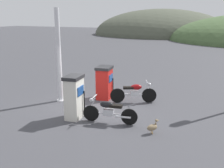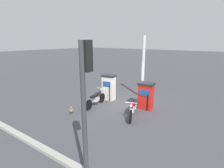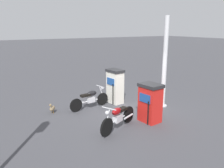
{
  "view_description": "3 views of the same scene",
  "coord_description": "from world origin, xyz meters",
  "px_view_note": "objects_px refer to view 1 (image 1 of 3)",
  "views": [
    {
      "loc": [
        4.81,
        -9.14,
        3.73
      ],
      "look_at": [
        0.82,
        -0.03,
        1.1
      ],
      "focal_mm": 42.42,
      "sensor_mm": 36.0,
      "label": 1
    },
    {
      "loc": [
        8.37,
        5.34,
        3.71
      ],
      "look_at": [
        0.6,
        -0.49,
        1.29
      ],
      "focal_mm": 28.28,
      "sensor_mm": 36.0,
      "label": 2
    },
    {
      "loc": [
        5.27,
        7.68,
        3.55
      ],
      "look_at": [
        0.59,
        -0.34,
        1.22
      ],
      "focal_mm": 36.88,
      "sensor_mm": 36.0,
      "label": 3
    }
  ],
  "objects_px": {
    "wandering_duck": "(152,127)",
    "fuel_pump_far": "(104,82)",
    "fuel_pump_near": "(74,97)",
    "motorcycle_far_pump": "(134,92)",
    "motorcycle_near_pump": "(109,110)",
    "canopy_support_pole": "(59,58)"
  },
  "relations": [
    {
      "from": "wandering_duck",
      "to": "fuel_pump_far",
      "type": "bearing_deg",
      "value": 137.64
    },
    {
      "from": "fuel_pump_near",
      "to": "fuel_pump_far",
      "type": "distance_m",
      "value": 2.58
    },
    {
      "from": "motorcycle_far_pump",
      "to": "wandering_duck",
      "type": "height_order",
      "value": "motorcycle_far_pump"
    },
    {
      "from": "motorcycle_near_pump",
      "to": "wandering_duck",
      "type": "relative_size",
      "value": 4.22
    },
    {
      "from": "motorcycle_far_pump",
      "to": "canopy_support_pole",
      "type": "xyz_separation_m",
      "value": [
        -3.06,
        -1.06,
        1.46
      ]
    },
    {
      "from": "motorcycle_near_pump",
      "to": "motorcycle_far_pump",
      "type": "bearing_deg",
      "value": 88.01
    },
    {
      "from": "fuel_pump_near",
      "to": "canopy_support_pole",
      "type": "bearing_deg",
      "value": 137.44
    },
    {
      "from": "fuel_pump_far",
      "to": "motorcycle_far_pump",
      "type": "xyz_separation_m",
      "value": [
        1.42,
        -0.01,
        -0.29
      ]
    },
    {
      "from": "wandering_duck",
      "to": "canopy_support_pole",
      "type": "distance_m",
      "value": 5.19
    },
    {
      "from": "motorcycle_near_pump",
      "to": "canopy_support_pole",
      "type": "distance_m",
      "value": 3.6
    },
    {
      "from": "wandering_duck",
      "to": "canopy_support_pole",
      "type": "bearing_deg",
      "value": 160.4
    },
    {
      "from": "fuel_pump_near",
      "to": "canopy_support_pole",
      "type": "distance_m",
      "value": 2.48
    },
    {
      "from": "motorcycle_far_pump",
      "to": "wandering_duck",
      "type": "xyz_separation_m",
      "value": [
        1.56,
        -2.71,
        -0.24
      ]
    },
    {
      "from": "fuel_pump_far",
      "to": "canopy_support_pole",
      "type": "xyz_separation_m",
      "value": [
        -1.64,
        -1.08,
        1.17
      ]
    },
    {
      "from": "fuel_pump_near",
      "to": "wandering_duck",
      "type": "distance_m",
      "value": 3.05
    },
    {
      "from": "fuel_pump_far",
      "to": "canopy_support_pole",
      "type": "bearing_deg",
      "value": -146.74
    },
    {
      "from": "fuel_pump_far",
      "to": "motorcycle_near_pump",
      "type": "relative_size",
      "value": 0.75
    },
    {
      "from": "motorcycle_far_pump",
      "to": "wandering_duck",
      "type": "bearing_deg",
      "value": -59.99
    },
    {
      "from": "fuel_pump_far",
      "to": "motorcycle_far_pump",
      "type": "distance_m",
      "value": 1.45
    },
    {
      "from": "wandering_duck",
      "to": "fuel_pump_near",
      "type": "bearing_deg",
      "value": 177.3
    },
    {
      "from": "canopy_support_pole",
      "to": "motorcycle_far_pump",
      "type": "bearing_deg",
      "value": 19.14
    },
    {
      "from": "fuel_pump_near",
      "to": "motorcycle_near_pump",
      "type": "bearing_deg",
      "value": 4.43
    }
  ]
}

